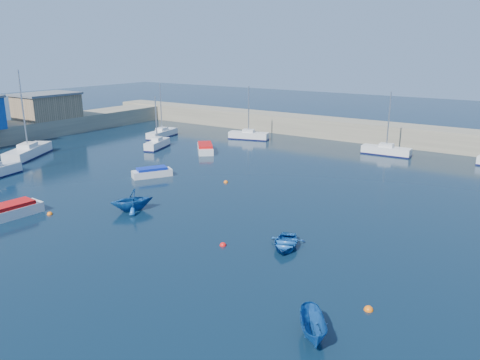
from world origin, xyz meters
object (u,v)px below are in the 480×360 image
Objects in this scene: sailboat_2 at (28,152)px; dinghy_center at (285,243)px; sailboat_3 at (157,144)px; motorboat_2 at (205,148)px; dinghy_right at (313,327)px; sailboat_5 at (249,135)px; motorboat_0 at (9,211)px; motorboat_1 at (152,172)px; sailboat_4 at (162,133)px; brick_shed_a at (47,107)px; dinghy_left at (132,200)px; sailboat_6 at (386,150)px.

sailboat_2 reaches higher than dinghy_center.
sailboat_2 is 1.52× the size of sailboat_3.
dinghy_right is at bearing -85.97° from motorboat_2.
sailboat_5 is 9.96m from motorboat_2.
motorboat_1 is at bearing 90.40° from motorboat_0.
motorboat_1 is at bearing 138.23° from dinghy_center.
sailboat_4 is 50.70m from dinghy_right.
motorboat_1 is 20.98m from dinghy_center.
sailboat_4 is at bearing 101.57° from sailboat_5.
sailboat_5 is at bearing 96.57° from motorboat_0.
sailboat_2 is 28.55m from sailboat_5.
brick_shed_a is 20.73m from sailboat_3.
dinghy_right is at bearing 9.77° from dinghy_left.
motorboat_0 is 26.05m from dinghy_right.
sailboat_3 is at bearing 109.75° from dinghy_right.
dinghy_left reaches higher than dinghy_right.
sailboat_6 is 41.41m from motorboat_0.
motorboat_0 is 1.52× the size of dinghy_center.
dinghy_left is at bearing 159.24° from sailboat_6.
sailboat_4 is 12.01m from motorboat_2.
sailboat_4 is 1.56× the size of motorboat_0.
sailboat_2 is at bearing -179.10° from motorboat_2.
dinghy_center is (37.84, -5.51, -0.33)m from sailboat_2.
dinghy_left is at bearing -60.79° from sailboat_4.
brick_shed_a is 1.20× the size of sailboat_3.
motorboat_2 is 1.48× the size of dinghy_left.
dinghy_left is at bearing 47.30° from motorboat_0.
motorboat_2 is (-19.07, -11.11, -0.07)m from sailboat_6.
brick_shed_a is 48.27m from sailboat_6.
sailboat_2 is 18.77m from sailboat_4.
sailboat_2 reaches higher than motorboat_2.
dinghy_center is at bearing 22.11° from motorboat_0.
sailboat_4 is 41.28m from dinghy_center.
sailboat_2 is 3.04× the size of dinghy_left.
sailboat_4 is at bearing 100.23° from sailboat_6.
sailboat_5 is (6.25, 11.82, -0.02)m from sailboat_3.
brick_shed_a is at bearing 166.90° from sailboat_3.
motorboat_0 is at bearing 153.34° from sailboat_6.
dinghy_right reaches higher than dinghy_center.
dinghy_right is at bearing -48.97° from sailboat_4.
dinghy_left is (35.56, -16.58, -3.22)m from brick_shed_a.
sailboat_5 is at bearing 49.08° from motorboat_2.
sailboat_5 is at bearing 106.70° from dinghy_center.
brick_shed_a is 51.84m from dinghy_center.
sailboat_6 reaches higher than motorboat_1.
motorboat_1 is 29.74m from dinghy_right.
sailboat_2 reaches higher than sailboat_4.
sailboat_3 is at bearing -61.07° from sailboat_4.
sailboat_4 is 2.38× the size of dinghy_center.
sailboat_2 is 2.49× the size of motorboat_1.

